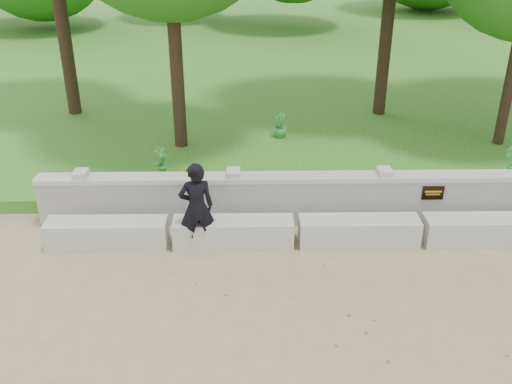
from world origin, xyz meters
TOP-DOWN VIEW (x-y plane):
  - ground at (0.00, 0.00)m, footprint 80.00×80.00m
  - lawn at (0.00, 14.00)m, footprint 40.00×22.00m
  - concrete_bench at (0.00, 1.90)m, footprint 11.90×0.45m
  - parapet_wall at (0.00, 2.60)m, footprint 12.50×0.35m
  - man_main at (-3.55, 1.80)m, footprint 0.60×0.55m
  - shrub_a at (-4.41, 4.13)m, footprint 0.34×0.37m
  - shrub_d at (-2.03, 6.08)m, footprint 0.41×0.42m

SIDE VIEW (x-z plane):
  - ground at x=0.00m, z-range 0.00..0.00m
  - lawn at x=0.00m, z-range 0.00..0.25m
  - concrete_bench at x=0.00m, z-range 0.00..0.45m
  - parapet_wall at x=0.00m, z-range 0.01..0.91m
  - shrub_d at x=-2.03m, z-range 0.25..0.82m
  - shrub_a at x=-4.41m, z-range 0.25..0.84m
  - man_main at x=-3.55m, z-range 0.00..1.47m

